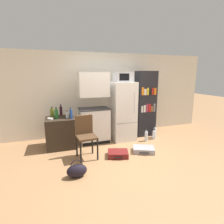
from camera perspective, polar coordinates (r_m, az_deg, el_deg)
name	(u,v)px	position (r m, az deg, el deg)	size (l,w,h in m)	color
ground_plane	(130,160)	(3.90, 5.95, -15.41)	(24.00, 24.00, 0.00)	#A3754C
wall_back	(111,94)	(5.44, -0.49, 5.91)	(6.40, 0.10, 2.44)	silver
side_table	(60,132)	(4.63, -16.54, -6.34)	(0.68, 0.69, 0.75)	#2D2319
kitchen_hutch	(94,111)	(4.68, -5.94, 0.41)	(0.79, 0.54, 1.86)	white
refrigerator	(123,111)	(4.87, 3.50, 0.26)	(0.62, 0.67, 1.61)	white
microwave	(123,77)	(4.77, 3.65, 11.35)	(0.47, 0.39, 0.26)	#B7B7BC
bookshelf	(145,104)	(5.28, 10.78, 2.65)	(0.56, 0.40, 1.91)	black
bottle_clear_short	(67,115)	(4.43, -14.41, -0.95)	(0.07, 0.07, 0.18)	silver
bottle_olive_oil	(52,113)	(4.63, -18.96, -0.25)	(0.09, 0.09, 0.26)	#566619
bottle_green_tall	(56,114)	(4.44, -17.69, -0.58)	(0.08, 0.08, 0.28)	#1E6028
bottle_wine_dark	(61,111)	(4.77, -16.34, 0.43)	(0.07, 0.07, 0.29)	black
bottle_blue_soda	(71,114)	(4.33, -13.23, -0.62)	(0.06, 0.06, 0.28)	#1E47A3
bowl	(50,119)	(4.42, -19.48, -2.04)	(0.14, 0.14, 0.04)	silver
chair	(85,133)	(3.88, -8.68, -6.65)	(0.44, 0.44, 0.93)	black
suitcase_large_flat	(118,154)	(4.03, 1.95, -13.46)	(0.53, 0.46, 0.12)	maroon
suitcase_small_flat	(144,149)	(4.31, 10.31, -11.95)	(0.59, 0.52, 0.11)	#99999E
handbag	(77,171)	(3.34, -11.40, -18.23)	(0.36, 0.20, 0.33)	black
water_bottle_front	(155,132)	(5.29, 13.80, -6.51)	(0.08, 0.08, 0.35)	silver
water_bottle_middle	(154,135)	(5.17, 13.58, -7.18)	(0.09, 0.09, 0.30)	silver
water_bottle_back	(146,136)	(4.95, 11.10, -7.70)	(0.08, 0.08, 0.34)	silver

